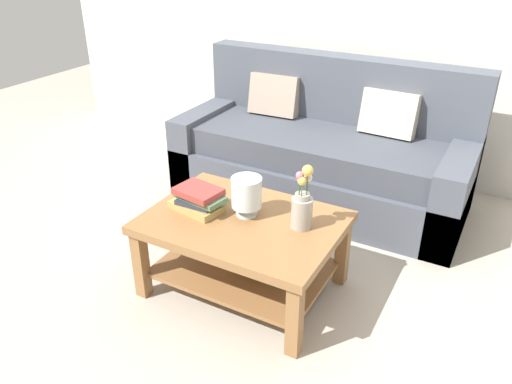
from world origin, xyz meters
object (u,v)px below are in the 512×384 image
book_stack_main (198,199)px  glass_hurricane_vase (247,193)px  flower_pitcher (302,205)px  couch (322,154)px  coffee_table (244,239)px

book_stack_main → glass_hurricane_vase: bearing=16.5°
book_stack_main → flower_pitcher: size_ratio=0.91×
book_stack_main → glass_hurricane_vase: 0.29m
book_stack_main → couch: bearing=80.3°
coffee_table → book_stack_main: bearing=-174.0°
book_stack_main → glass_hurricane_vase: (0.27, 0.08, 0.07)m
coffee_table → flower_pitcher: (0.31, 0.08, 0.27)m
book_stack_main → coffee_table: bearing=6.0°
coffee_table → book_stack_main: size_ratio=3.19×
coffee_table → flower_pitcher: 0.42m
coffee_table → book_stack_main: (-0.28, -0.03, 0.20)m
book_stack_main → glass_hurricane_vase: size_ratio=1.47×
coffee_table → glass_hurricane_vase: (-0.01, 0.05, 0.27)m
glass_hurricane_vase → flower_pitcher: 0.32m
glass_hurricane_vase → flower_pitcher: (0.32, 0.03, -0.00)m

